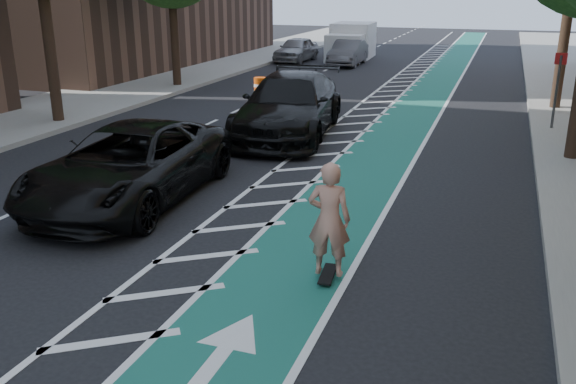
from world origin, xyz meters
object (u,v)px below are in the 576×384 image
at_px(skateboarder, 329,219).
at_px(barrel_a, 124,163).
at_px(suv_far, 290,106).
at_px(suv_near, 130,164).

distance_m(skateboarder, barrel_a, 7.04).
xyz_separation_m(skateboarder, barrel_a, (-6.08, 3.48, -0.64)).
distance_m(skateboarder, suv_far, 9.80).
relative_size(skateboarder, suv_far, 0.29).
relative_size(skateboarder, suv_near, 0.32).
xyz_separation_m(suv_far, barrel_a, (-2.28, -5.55, -0.55)).
distance_m(suv_near, barrel_a, 1.71).
height_order(suv_far, barrel_a, suv_far).
bearing_deg(skateboarder, barrel_a, -35.77).
relative_size(skateboarder, barrel_a, 2.28).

